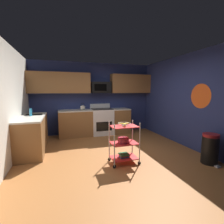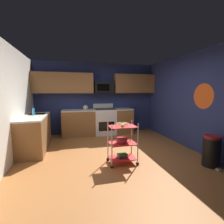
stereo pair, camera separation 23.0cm
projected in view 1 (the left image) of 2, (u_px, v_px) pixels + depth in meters
name	position (u px, v px, depth m)	size (l,w,h in m)	color
floor	(113.00, 157.00, 3.97)	(4.40, 4.80, 0.04)	#995B2D
wall_back	(93.00, 98.00, 6.10)	(4.52, 0.06, 2.60)	navy
wall_left	(3.00, 105.00, 3.14)	(0.06, 4.80, 2.60)	silver
wall_right	(190.00, 101.00, 4.46)	(0.06, 4.80, 2.60)	navy
wall_flower_decal	(200.00, 96.00, 4.09)	(0.62, 0.62, 0.00)	#E5591E
counter_run	(75.00, 126.00, 5.24)	(3.47, 2.26, 0.92)	brown
oven_range	(102.00, 121.00, 5.97)	(0.76, 0.65, 1.10)	white
upper_cabinets	(93.00, 83.00, 5.83)	(4.40, 0.33, 0.70)	brown
microwave	(101.00, 88.00, 5.91)	(0.70, 0.39, 0.40)	black
rolling_cart	(124.00, 143.00, 3.55)	(0.64, 0.39, 0.91)	silver
fruit_bowl	(124.00, 124.00, 3.49)	(0.27, 0.27, 0.07)	silver
mixing_bowl_large	(123.00, 140.00, 3.53)	(0.25, 0.25, 0.11)	maroon
book_stack	(124.00, 155.00, 3.58)	(0.21, 0.19, 0.08)	#1E4C8C
kettle	(83.00, 108.00, 5.69)	(0.21, 0.18, 0.26)	beige
dish_soap_bottle	(31.00, 112.00, 4.29)	(0.06, 0.06, 0.20)	#2D8CBF
trash_can	(210.00, 149.00, 3.54)	(0.34, 0.42, 0.66)	black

